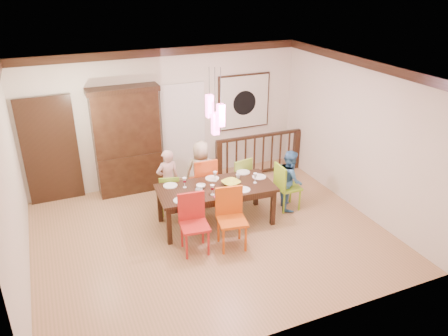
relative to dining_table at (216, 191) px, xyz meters
name	(u,v)px	position (x,y,z in m)	size (l,w,h in m)	color
floor	(211,234)	(-0.24, -0.34, -0.67)	(6.00, 6.00, 0.00)	#A67F50
ceiling	(208,73)	(-0.24, -0.34, 2.23)	(6.00, 6.00, 0.00)	white
wall_back	(167,117)	(-0.24, 2.16, 0.78)	(6.00, 6.00, 0.00)	silver
wall_left	(11,193)	(-3.24, -0.34, 0.78)	(5.00, 5.00, 0.00)	silver
wall_right	(357,136)	(2.76, -0.34, 0.78)	(5.00, 5.00, 0.00)	silver
crown_molding	(208,78)	(-0.24, -0.34, 2.15)	(6.00, 5.00, 0.16)	black
panel_door	(51,152)	(-2.64, 2.11, 0.38)	(1.04, 0.07, 2.24)	black
white_doorway	(184,133)	(0.11, 2.13, 0.38)	(0.97, 0.05, 2.22)	silver
painting	(244,102)	(1.56, 2.12, 0.93)	(1.25, 0.06, 1.25)	black
pendant_cluster	(215,115)	(0.00, 0.00, 1.44)	(0.27, 0.21, 1.14)	#F2489E
dining_table	(216,191)	(0.00, 0.00, 0.00)	(2.16, 1.10, 0.75)	black
chair_far_left	(170,191)	(-0.68, 0.69, -0.19)	(0.46, 0.46, 0.83)	olive
chair_far_mid	(203,178)	(0.03, 0.77, -0.08)	(0.48, 0.48, 1.02)	#D94C1A
chair_far_right	(238,175)	(0.76, 0.70, -0.13)	(0.49, 0.49, 0.93)	#88A934
chair_near_left	(194,221)	(-0.66, -0.70, -0.09)	(0.50, 0.50, 1.00)	red
chair_near_mid	(232,216)	(-0.04, -0.82, -0.07)	(0.54, 0.54, 1.04)	#C95010
chair_end_right	(288,183)	(1.50, -0.04, -0.12)	(0.44, 0.44, 0.95)	#8FBE22
china_hutch	(127,141)	(-1.16, 1.96, 0.46)	(1.42, 0.46, 2.25)	black
balustrade	(259,154)	(1.71, 1.61, -0.17)	(2.08, 0.13, 0.96)	black
person_far_left	(168,180)	(-0.64, 0.89, -0.05)	(0.45, 0.30, 1.24)	beige
person_far_mid	(201,172)	(0.05, 0.89, -0.02)	(0.63, 0.41, 1.30)	#B8A98B
person_end_right	(290,180)	(1.55, -0.01, -0.06)	(0.58, 0.46, 1.20)	teal
serving_bowl	(231,183)	(0.28, -0.04, 0.12)	(0.32, 0.32, 0.08)	#D1D23B
small_bowl	(201,186)	(-0.26, 0.07, 0.11)	(0.17, 0.17, 0.05)	white
cup_left	(199,191)	(-0.37, -0.13, 0.13)	(0.13, 0.13, 0.10)	silver
cup_right	(238,176)	(0.52, 0.16, 0.13)	(0.09, 0.09, 0.09)	silver
plate_far_left	(170,186)	(-0.75, 0.35, 0.09)	(0.26, 0.26, 0.01)	white
plate_far_mid	(212,178)	(0.06, 0.34, 0.09)	(0.26, 0.26, 0.01)	white
plate_far_right	(243,172)	(0.71, 0.35, 0.09)	(0.26, 0.26, 0.01)	white
plate_near_left	(181,200)	(-0.74, -0.26, 0.09)	(0.26, 0.26, 0.01)	white
plate_near_mid	(243,190)	(0.40, -0.31, 0.09)	(0.26, 0.26, 0.01)	white
plate_end_right	(259,177)	(0.90, 0.05, 0.09)	(0.26, 0.26, 0.01)	white
wine_glass_a	(185,183)	(-0.52, 0.20, 0.18)	(0.08, 0.08, 0.19)	#590C19
wine_glass_b	(215,176)	(0.08, 0.22, 0.18)	(0.08, 0.08, 0.19)	silver
wine_glass_c	(212,190)	(-0.17, -0.26, 0.18)	(0.08, 0.08, 0.19)	#590C19
wine_glass_d	(255,178)	(0.73, -0.13, 0.18)	(0.08, 0.08, 0.19)	silver
napkin	(220,197)	(-0.09, -0.41, 0.09)	(0.18, 0.14, 0.01)	#D83359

